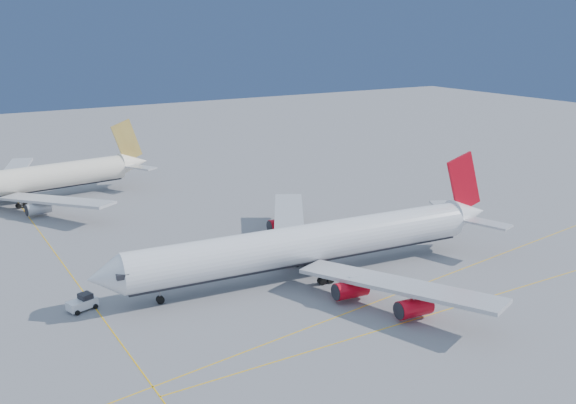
{
  "coord_description": "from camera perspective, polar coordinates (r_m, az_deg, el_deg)",
  "views": [
    {
      "loc": [
        -60.67,
        -76.5,
        40.92
      ],
      "look_at": [
        2.1,
        27.62,
        7.0
      ],
      "focal_mm": 40.0,
      "sensor_mm": 36.0,
      "label": 1
    }
  ],
  "objects": [
    {
      "name": "ground",
      "position": [
        105.86,
        6.81,
        -7.27
      ],
      "size": [
        500.0,
        500.0,
        0.0
      ],
      "primitive_type": "plane",
      "color": "slate",
      "rests_on": "ground"
    },
    {
      "name": "taxiway_lines",
      "position": [
        103.19,
        -1.92,
        -7.78
      ],
      "size": [
        118.86,
        140.0,
        0.02
      ],
      "color": "#F5B20D",
      "rests_on": "ground"
    },
    {
      "name": "airliner_virgin",
      "position": [
        107.48,
        2.46,
        -3.66
      ],
      "size": [
        74.2,
        66.44,
        18.3
      ],
      "rotation": [
        0.0,
        0.0,
        -0.08
      ],
      "color": "white",
      "rests_on": "ground"
    },
    {
      "name": "airliner_etihad",
      "position": [
        162.46,
        -23.03,
        1.67
      ],
      "size": [
        67.05,
        61.54,
        17.5
      ],
      "rotation": [
        0.0,
        0.0,
        0.12
      ],
      "color": "#F2E6CE",
      "rests_on": "ground"
    },
    {
      "name": "pushback_tug",
      "position": [
        100.63,
        -17.78,
        -8.51
      ],
      "size": [
        4.68,
        3.56,
        2.39
      ],
      "rotation": [
        0.0,
        0.0,
        0.29
      ],
      "color": "white",
      "rests_on": "ground"
    }
  ]
}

